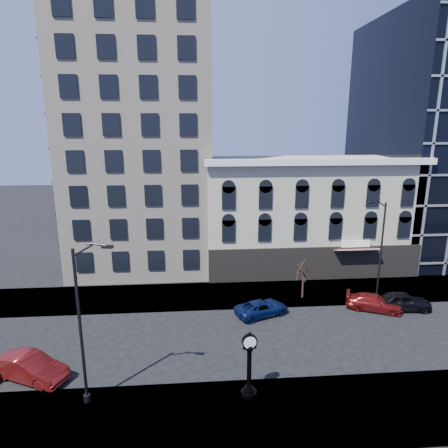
{
  "coord_description": "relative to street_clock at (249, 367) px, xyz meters",
  "views": [
    {
      "loc": [
        -0.48,
        -26.77,
        15.89
      ],
      "look_at": [
        2.0,
        4.0,
        8.0
      ],
      "focal_mm": 32.0,
      "sensor_mm": 36.0,
      "label": 1
    }
  ],
  "objects": [
    {
      "name": "car_far_a",
      "position": [
        2.54,
        10.22,
        -1.35
      ],
      "size": [
        5.07,
        3.68,
        1.28
      ],
      "primitive_type": "imported",
      "rotation": [
        0.0,
        0.0,
        1.95
      ],
      "color": "#0C194C",
      "rests_on": "ground"
    },
    {
      "name": "street_clock",
      "position": [
        0.0,
        0.0,
        0.0
      ],
      "size": [
        0.94,
        0.94,
        4.14
      ],
      "rotation": [
        0.0,
        0.0,
        0.12
      ],
      "color": "black",
      "rests_on": "sidewalk_near"
    },
    {
      "name": "car_far_c",
      "position": [
        14.98,
        10.23,
        -1.19
      ],
      "size": [
        4.84,
        2.31,
        1.6
      ],
      "primitive_type": "imported",
      "rotation": [
        0.0,
        0.0,
        1.48
      ],
      "color": "black",
      "rests_on": "ground"
    },
    {
      "name": "cream_tower",
      "position": [
        -8.75,
        25.3,
        17.33
      ],
      "size": [
        15.9,
        15.4,
        42.5
      ],
      "color": "beige",
      "rests_on": "ground"
    },
    {
      "name": "ground",
      "position": [
        -2.64,
        6.42,
        -1.99
      ],
      "size": [
        160.0,
        160.0,
        0.0
      ],
      "primitive_type": "plane",
      "color": "black",
      "rests_on": "ground"
    },
    {
      "name": "sidewalk_far",
      "position": [
        -2.64,
        14.42,
        -1.93
      ],
      "size": [
        160.0,
        6.0,
        0.12
      ],
      "primitive_type": "cube",
      "color": "gray",
      "rests_on": "ground"
    },
    {
      "name": "car_far_b",
      "position": [
        12.46,
        10.38,
        -1.31
      ],
      "size": [
        5.08,
        3.63,
        1.36
      ],
      "primitive_type": "imported",
      "rotation": [
        0.0,
        0.0,
        1.16
      ],
      "color": "maroon",
      "rests_on": "ground"
    },
    {
      "name": "sidewalk_near",
      "position": [
        -2.64,
        -1.58,
        -1.93
      ],
      "size": [
        160.0,
        6.0,
        0.12
      ],
      "primitive_type": "cube",
      "color": "gray",
      "rests_on": "ground"
    },
    {
      "name": "car_near_b",
      "position": [
        -13.6,
        2.78,
        -1.17
      ],
      "size": [
        5.28,
        3.68,
        1.65
      ],
      "primitive_type": "imported",
      "rotation": [
        0.0,
        0.0,
        1.14
      ],
      "color": "maroon",
      "rests_on": "ground"
    },
    {
      "name": "street_lamp_near",
      "position": [
        -8.74,
        0.06,
        5.58
      ],
      "size": [
        2.54,
        0.7,
        9.87
      ],
      "rotation": [
        0.0,
        0.0,
        -0.17
      ],
      "color": "black",
      "rests_on": "sidewalk_near"
    },
    {
      "name": "street_lamp_far",
      "position": [
        13.03,
        12.18,
        5.33
      ],
      "size": [
        2.33,
        1.19,
        9.54
      ],
      "rotation": [
        0.0,
        0.0,
        3.55
      ],
      "color": "black",
      "rests_on": "sidewalk_far"
    },
    {
      "name": "bare_tree_far",
      "position": [
        6.88,
        13.16,
        1.16
      ],
      "size": [
        2.34,
        2.34,
        4.02
      ],
      "color": "#322119",
      "rests_on": "sidewalk_far"
    },
    {
      "name": "victorian_row",
      "position": [
        9.36,
        22.31,
        4.0
      ],
      "size": [
        22.6,
        11.19,
        12.5
      ],
      "color": "#B9B398",
      "rests_on": "ground"
    }
  ]
}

